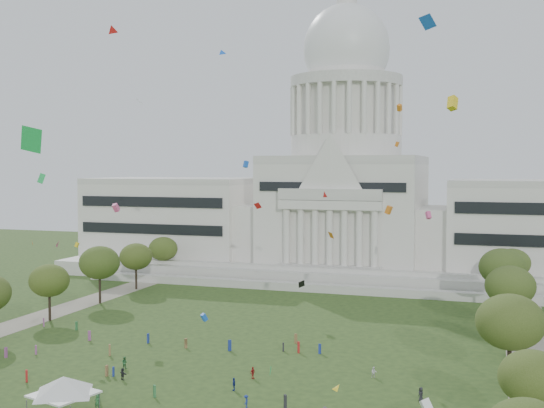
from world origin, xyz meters
TOP-DOWN VIEW (x-y plane):
  - ground at (0.00, 0.00)m, footprint 400.00×400.00m
  - capitol at (0.00, 113.59)m, footprint 160.00×64.50m
  - path_left at (-48.00, 30.00)m, footprint 8.00×160.00m
  - path_right at (48.00, 30.00)m, footprint 8.00×160.00m
  - row_tree_r_1 at (46.22, -1.75)m, footprint 7.58×7.58m
  - row_tree_r_2 at (44.17, 17.44)m, footprint 9.55×9.55m
  - row_tree_l_3 at (-44.09, 33.92)m, footprint 8.12×8.12m
  - row_tree_r_3 at (44.40, 34.48)m, footprint 7.01×7.01m
  - row_tree_l_4 at (-44.08, 52.42)m, footprint 9.29×9.29m
  - row_tree_r_4 at (44.76, 50.04)m, footprint 9.19×9.19m
  - row_tree_l_5 at (-45.22, 71.01)m, footprint 8.33×8.33m
  - row_tree_r_5 at (43.49, 70.19)m, footprint 9.82×9.82m
  - row_tree_l_6 at (-46.87, 89.14)m, footprint 8.19×8.19m
  - row_tree_r_6 at (45.96, 88.13)m, footprint 8.42×8.42m
  - event_tent at (-9.02, -10.91)m, footprint 11.57×11.57m
  - person_0 at (32.92, 8.62)m, footprint 1.07×1.16m
  - person_2 at (25.20, 16.91)m, footprint 0.92×0.70m
  - person_3 at (11.55, -0.78)m, footprint 0.67×1.15m
  - person_4 at (7.55, 5.11)m, footprint 0.75×1.15m
  - person_5 at (-9.77, 4.45)m, footprint 1.74×1.31m
  - person_7 at (-6.57, -7.29)m, footprint 0.82×0.78m
  - person_8 at (-12.47, 9.54)m, footprint 0.92×0.59m
  - person_10 at (8.22, 10.98)m, footprint 0.88×1.16m
  - distant_crowd at (-14.00, 14.26)m, footprint 59.02×37.49m
  - kite_swarm at (-0.48, 10.35)m, footprint 87.02×102.47m

SIDE VIEW (x-z plane):
  - ground at x=0.00m, z-range 0.00..0.00m
  - path_left at x=-48.00m, z-range 0.00..0.04m
  - path_right at x=48.00m, z-range 0.00..0.04m
  - person_2 at x=25.20m, z-range 0.00..1.68m
  - person_3 at x=11.55m, z-range 0.00..1.70m
  - distant_crowd at x=-14.00m, z-range -0.09..1.82m
  - person_5 at x=-9.77m, z-range 0.00..1.75m
  - person_10 at x=8.22m, z-range 0.00..1.76m
  - person_4 at x=7.55m, z-range 0.00..1.82m
  - person_7 at x=-6.57m, z-range 0.00..1.82m
  - person_8 at x=-12.47m, z-range 0.00..1.86m
  - person_0 at x=32.92m, z-range 0.00..1.99m
  - event_tent at x=-9.02m, z-range 1.45..6.69m
  - row_tree_r_3 at x=44.40m, z-range 2.09..12.07m
  - row_tree_r_1 at x=46.22m, z-range 2.27..13.04m
  - row_tree_l_3 at x=-44.09m, z-range 2.43..13.98m
  - row_tree_l_6 at x=-46.87m, z-range 2.45..14.09m
  - row_tree_l_5 at x=-45.22m, z-range 2.49..14.34m
  - row_tree_r_6 at x=45.96m, z-range 2.52..14.49m
  - row_tree_r_4 at x=44.76m, z-range 2.76..15.82m
  - row_tree_l_4 at x=-44.08m, z-range 2.79..16.00m
  - row_tree_r_2 at x=44.17m, z-range 2.87..16.45m
  - row_tree_r_5 at x=43.49m, z-range 2.95..16.91m
  - capitol at x=0.00m, z-range -23.35..67.95m
  - kite_swarm at x=-0.48m, z-range -3.56..57.04m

